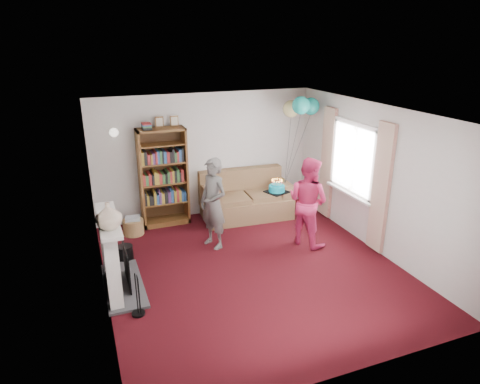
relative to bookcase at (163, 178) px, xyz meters
name	(u,v)px	position (x,y,z in m)	size (l,w,h in m)	color
ground	(252,268)	(0.92, -2.30, -0.94)	(5.00, 5.00, 0.00)	black
wall_back	(205,155)	(0.92, 0.21, 0.31)	(4.50, 0.02, 2.50)	silver
wall_left	(97,217)	(-1.34, -2.30, 0.31)	(0.02, 5.00, 2.50)	silver
wall_right	(376,179)	(3.18, -2.30, 0.31)	(0.02, 5.00, 2.50)	silver
ceiling	(254,112)	(0.92, -2.30, 1.57)	(4.50, 5.00, 0.01)	white
fireplace	(114,257)	(-1.16, -2.11, -0.43)	(0.55, 1.80, 1.12)	#3F3F42
window_bay	(352,172)	(3.13, -1.70, 0.26)	(0.14, 2.02, 2.20)	white
wall_sconce	(114,132)	(-0.83, 0.06, 0.94)	(0.16, 0.23, 0.16)	gold
bookcase	(163,178)	(0.00, 0.00, 0.00)	(0.91, 0.42, 2.12)	#472B14
sofa	(245,199)	(1.62, -0.23, -0.59)	(1.77, 0.94, 0.94)	brown
wicker_basket	(133,226)	(-0.68, -0.32, -0.78)	(0.39, 0.39, 0.35)	#A2834B
person_striped	(213,204)	(0.60, -1.32, -0.14)	(0.59, 0.38, 1.61)	black
person_magenta	(308,201)	(2.18, -1.81, -0.14)	(0.77, 0.60, 1.59)	#CC285C
birthday_cake	(277,189)	(1.55, -1.83, 0.19)	(0.32, 0.32, 0.22)	black
balloons	(301,107)	(2.71, -0.45, 1.28)	(0.72, 0.72, 1.78)	#3F3F3F
mantel_vase	(108,216)	(-1.20, -2.45, 0.37)	(0.35, 0.35, 0.36)	beige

